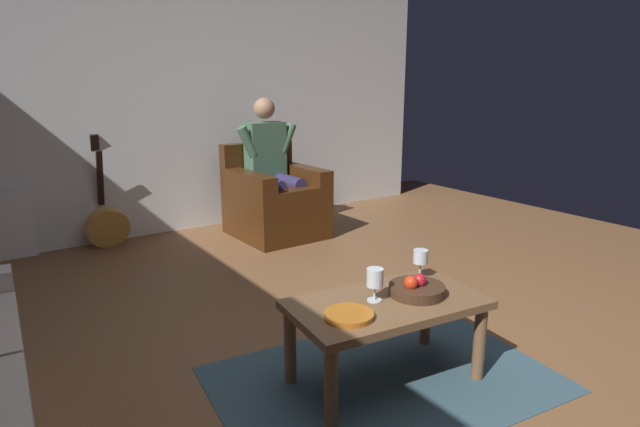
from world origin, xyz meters
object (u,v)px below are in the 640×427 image
person_seated (272,164)px  fruit_bowl (417,289)px  wine_glass_far (375,280)px  decorative_dish (349,315)px  wine_glass_near (421,258)px  coffee_table (386,314)px  guitar (107,223)px  armchair (274,202)px

person_seated → fruit_bowl: bearing=74.4°
person_seated → wine_glass_far: bearing=69.5°
fruit_bowl → decorative_dish: 0.43m
wine_glass_near → decorative_dish: wine_glass_near is taller
coffee_table → guitar: bearing=-78.8°
wine_glass_far → fruit_bowl: (-0.22, 0.06, -0.08)m
coffee_table → wine_glass_far: bearing=-32.3°
coffee_table → decorative_dish: (0.26, 0.05, 0.08)m
wine_glass_near → decorative_dish: size_ratio=0.70×
armchair → decorative_dish: 2.78m
coffee_table → decorative_dish: 0.28m
coffee_table → fruit_bowl: size_ratio=3.59×
armchair → person_seated: size_ratio=0.67×
wine_glass_near → fruit_bowl: size_ratio=0.57×
armchair → wine_glass_near: size_ratio=5.50×
armchair → guitar: (1.41, -0.49, -0.10)m
wine_glass_near → guitar: bearing=-71.9°
decorative_dish → wine_glass_far: bearing=-159.8°
fruit_bowl → decorative_dish: fruit_bowl is taller
wine_glass_near → wine_glass_far: 0.40m
wine_glass_near → decorative_dish: bearing=15.8°
person_seated → coffee_table: (0.81, 2.53, -0.32)m
wine_glass_far → fruit_bowl: bearing=163.9°
person_seated → wine_glass_far: (0.86, 2.50, -0.15)m
guitar → fruit_bowl: bearing=104.1°
person_seated → fruit_bowl: (0.65, 2.56, -0.22)m
coffee_table → wine_glass_far: (0.05, -0.03, 0.18)m
wine_glass_far → guitar: bearing=-79.6°
guitar → wine_glass_far: size_ratio=6.13×
fruit_bowl → armchair: bearing=-104.3°
person_seated → guitar: person_seated is taller
armchair → person_seated: person_seated is taller
coffee_table → decorative_dish: size_ratio=4.43×
armchair → person_seated: bearing=-90.0°
guitar → fruit_bowl: guitar is taller
guitar → wine_glass_near: size_ratio=6.37×
wine_glass_far → decorative_dish: 0.25m
armchair → guitar: 1.50m
armchair → guitar: guitar is taller
wine_glass_far → fruit_bowl: size_ratio=0.59×
armchair → wine_glass_near: armchair is taller
guitar → coffee_table: bearing=101.2°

